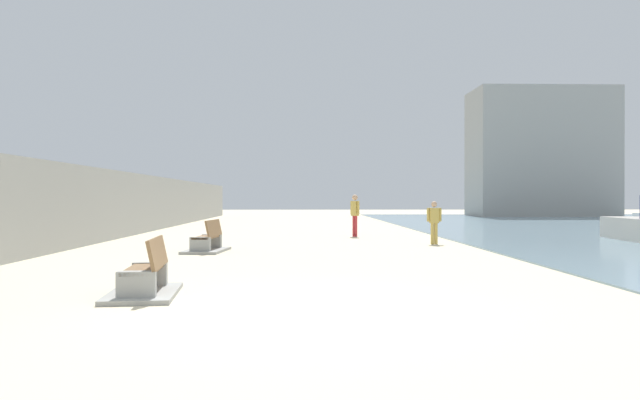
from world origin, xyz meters
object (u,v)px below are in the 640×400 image
person_walking (434,220)px  person_standing (355,212)px  bench_near (145,282)px  bench_far (207,244)px

person_walking → person_standing: size_ratio=0.86×
bench_near → person_walking: size_ratio=1.43×
bench_near → person_standing: 16.77m
person_walking → person_standing: 5.10m
person_walking → person_standing: (-2.43, 4.48, 0.18)m
person_walking → person_standing: person_standing is taller
bench_far → person_standing: bearing=54.9°
bench_near → person_standing: bearing=72.9°
bench_near → bench_far: 8.68m
bench_far → person_standing: person_standing is taller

